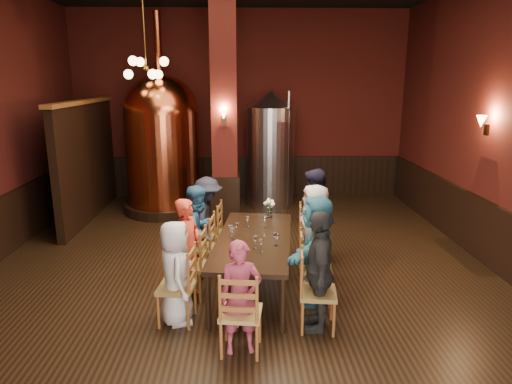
{
  "coord_description": "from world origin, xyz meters",
  "views": [
    {
      "loc": [
        0.05,
        -6.29,
        2.9
      ],
      "look_at": [
        0.25,
        0.2,
        1.28
      ],
      "focal_mm": 32.0,
      "sensor_mm": 36.0,
      "label": 1
    }
  ],
  "objects_px": {
    "dining_table": "(254,242)",
    "copper_kettle": "(163,142)",
    "steel_vessel": "(271,149)",
    "rose_vase": "(270,205)",
    "person_1": "(188,249)",
    "person_0": "(176,273)",
    "person_2": "(199,232)"
  },
  "relations": [
    {
      "from": "person_1",
      "to": "person_0",
      "type": "bearing_deg",
      "value": -165.76
    },
    {
      "from": "copper_kettle",
      "to": "rose_vase",
      "type": "relative_size",
      "value": 13.93
    },
    {
      "from": "steel_vessel",
      "to": "rose_vase",
      "type": "distance_m",
      "value": 3.44
    },
    {
      "from": "dining_table",
      "to": "copper_kettle",
      "type": "relative_size",
      "value": 0.59
    },
    {
      "from": "dining_table",
      "to": "person_1",
      "type": "xyz_separation_m",
      "value": [
        -0.88,
        -0.23,
        0.0
      ]
    },
    {
      "from": "person_2",
      "to": "steel_vessel",
      "type": "height_order",
      "value": "steel_vessel"
    },
    {
      "from": "dining_table",
      "to": "copper_kettle",
      "type": "height_order",
      "value": "copper_kettle"
    },
    {
      "from": "person_0",
      "to": "person_2",
      "type": "relative_size",
      "value": 0.92
    },
    {
      "from": "steel_vessel",
      "to": "rose_vase",
      "type": "height_order",
      "value": "steel_vessel"
    },
    {
      "from": "steel_vessel",
      "to": "rose_vase",
      "type": "bearing_deg",
      "value": -93.71
    },
    {
      "from": "steel_vessel",
      "to": "copper_kettle",
      "type": "bearing_deg",
      "value": -169.78
    },
    {
      "from": "person_1",
      "to": "steel_vessel",
      "type": "relative_size",
      "value": 0.52
    },
    {
      "from": "dining_table",
      "to": "copper_kettle",
      "type": "xyz_separation_m",
      "value": [
        -1.88,
        3.96,
        0.86
      ]
    },
    {
      "from": "rose_vase",
      "to": "person_1",
      "type": "bearing_deg",
      "value": -133.83
    },
    {
      "from": "rose_vase",
      "to": "person_0",
      "type": "bearing_deg",
      "value": -123.43
    },
    {
      "from": "copper_kettle",
      "to": "steel_vessel",
      "type": "distance_m",
      "value": 2.43
    },
    {
      "from": "person_1",
      "to": "dining_table",
      "type": "bearing_deg",
      "value": -54.55
    },
    {
      "from": "person_0",
      "to": "steel_vessel",
      "type": "bearing_deg",
      "value": -29.02
    },
    {
      "from": "person_1",
      "to": "person_2",
      "type": "relative_size",
      "value": 0.98
    },
    {
      "from": "steel_vessel",
      "to": "rose_vase",
      "type": "relative_size",
      "value": 8.67
    },
    {
      "from": "person_2",
      "to": "rose_vase",
      "type": "height_order",
      "value": "person_2"
    },
    {
      "from": "dining_table",
      "to": "copper_kettle",
      "type": "distance_m",
      "value": 4.47
    },
    {
      "from": "person_0",
      "to": "copper_kettle",
      "type": "height_order",
      "value": "copper_kettle"
    },
    {
      "from": "person_1",
      "to": "copper_kettle",
      "type": "bearing_deg",
      "value": 34.38
    },
    {
      "from": "person_0",
      "to": "dining_table",
      "type": "bearing_deg",
      "value": -60.68
    },
    {
      "from": "dining_table",
      "to": "steel_vessel",
      "type": "height_order",
      "value": "steel_vessel"
    },
    {
      "from": "person_1",
      "to": "person_2",
      "type": "height_order",
      "value": "person_2"
    },
    {
      "from": "person_2",
      "to": "rose_vase",
      "type": "bearing_deg",
      "value": -38.48
    },
    {
      "from": "person_0",
      "to": "copper_kettle",
      "type": "xyz_separation_m",
      "value": [
        -0.92,
        4.85,
        0.91
      ]
    },
    {
      "from": "person_2",
      "to": "copper_kettle",
      "type": "xyz_separation_m",
      "value": [
        -1.08,
        3.53,
        0.85
      ]
    },
    {
      "from": "rose_vase",
      "to": "copper_kettle",
      "type": "bearing_deg",
      "value": 125.86
    },
    {
      "from": "person_2",
      "to": "rose_vase",
      "type": "xyz_separation_m",
      "value": [
        1.08,
        0.55,
        0.25
      ]
    }
  ]
}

